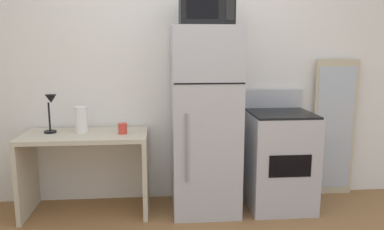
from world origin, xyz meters
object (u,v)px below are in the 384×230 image
(paper_towel_roll, at_px, (81,120))
(desk, at_px, (86,158))
(coffee_mug, at_px, (123,128))
(refrigerator, at_px, (205,121))
(leaning_mirror, at_px, (334,128))
(desk_lamp, at_px, (51,107))
(microwave, at_px, (206,11))
(oven_range, at_px, (279,159))

(paper_towel_roll, bearing_deg, desk, -49.28)
(coffee_mug, distance_m, refrigerator, 0.75)
(leaning_mirror, bearing_deg, refrigerator, -169.21)
(desk_lamp, xyz_separation_m, microwave, (1.39, -0.09, 0.84))
(desk_lamp, bearing_deg, paper_towel_roll, -0.80)
(refrigerator, height_order, leaning_mirror, refrigerator)
(desk, distance_m, coffee_mug, 0.44)
(desk, relative_size, microwave, 2.44)
(desk_lamp, xyz_separation_m, coffee_mug, (0.64, -0.08, -0.19))
(oven_range, xyz_separation_m, leaning_mirror, (0.65, 0.26, 0.23))
(desk, bearing_deg, paper_towel_roll, 130.72)
(desk, bearing_deg, refrigerator, -1.33)
(paper_towel_roll, height_order, leaning_mirror, leaning_mirror)
(desk, bearing_deg, oven_range, -0.66)
(desk_lamp, distance_m, coffee_mug, 0.67)
(coffee_mug, height_order, microwave, microwave)
(refrigerator, bearing_deg, desk_lamp, 177.28)
(refrigerator, xyz_separation_m, oven_range, (0.71, 0.00, -0.38))
(paper_towel_roll, distance_m, leaning_mirror, 2.50)
(refrigerator, bearing_deg, coffee_mug, -178.87)
(desk, xyz_separation_m, leaning_mirror, (2.46, 0.23, 0.18))
(coffee_mug, bearing_deg, desk_lamp, 172.82)
(microwave, relative_size, leaning_mirror, 0.33)
(desk, height_order, coffee_mug, coffee_mug)
(paper_towel_roll, height_order, microwave, microwave)
(desk_lamp, relative_size, paper_towel_roll, 1.47)
(paper_towel_roll, xyz_separation_m, leaning_mirror, (2.49, 0.20, -0.17))
(desk, height_order, desk_lamp, desk_lamp)
(desk, height_order, paper_towel_roll, paper_towel_roll)
(desk, distance_m, desk_lamp, 0.56)
(oven_range, height_order, leaning_mirror, leaning_mirror)
(desk_lamp, bearing_deg, refrigerator, -2.72)
(coffee_mug, height_order, oven_range, oven_range)
(coffee_mug, bearing_deg, leaning_mirror, 7.41)
(paper_towel_roll, height_order, coffee_mug, paper_towel_roll)
(desk, distance_m, paper_towel_roll, 0.35)
(desk_lamp, bearing_deg, desk, -7.79)
(refrigerator, height_order, oven_range, refrigerator)
(paper_towel_roll, distance_m, coffee_mug, 0.39)
(refrigerator, bearing_deg, oven_range, 0.36)
(paper_towel_roll, distance_m, microwave, 1.48)
(desk_lamp, relative_size, oven_range, 0.32)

